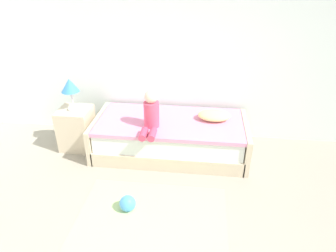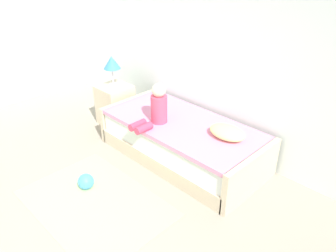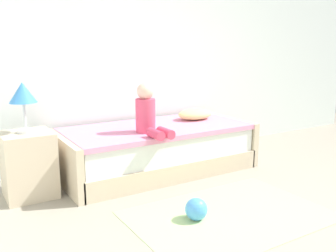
{
  "view_description": "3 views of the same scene",
  "coord_description": "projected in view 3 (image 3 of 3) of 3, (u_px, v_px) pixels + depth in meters",
  "views": [
    {
      "loc": [
        0.05,
        -1.68,
        2.43
      ],
      "look_at": [
        -0.36,
        1.75,
        0.55
      ],
      "focal_mm": 32.7,
      "sensor_mm": 36.0,
      "label": 1
    },
    {
      "loc": [
        2.05,
        -0.66,
        2.42
      ],
      "look_at": [
        -0.36,
        1.75,
        0.55
      ],
      "focal_mm": 35.48,
      "sensor_mm": 36.0,
      "label": 2
    },
    {
      "loc": [
        -2.31,
        -1.46,
        1.36
      ],
      "look_at": [
        -0.36,
        1.75,
        0.55
      ],
      "focal_mm": 39.92,
      "sensor_mm": 36.0,
      "label": 3
    }
  ],
  "objects": [
    {
      "name": "wall_rear",
      "position": [
        157.0,
        38.0,
        4.54
      ],
      "size": [
        7.2,
        0.1,
        2.9
      ],
      "primitive_type": "cube",
      "color": "silver",
      "rests_on": "ground"
    },
    {
      "name": "bed",
      "position": [
        156.0,
        149.0,
        4.12
      ],
      "size": [
        2.11,
        1.0,
        0.5
      ],
      "color": "beige",
      "rests_on": "ground"
    },
    {
      "name": "nightstand",
      "position": [
        29.0,
        164.0,
        3.4
      ],
      "size": [
        0.44,
        0.44,
        0.6
      ],
      "primitive_type": "cube",
      "color": "beige",
      "rests_on": "ground"
    },
    {
      "name": "table_lamp",
      "position": [
        23.0,
        95.0,
        3.27
      ],
      "size": [
        0.24,
        0.24,
        0.45
      ],
      "color": "silver",
      "rests_on": "nightstand"
    },
    {
      "name": "child_figure",
      "position": [
        148.0,
        113.0,
        3.71
      ],
      "size": [
        0.2,
        0.51,
        0.5
      ],
      "color": "#E04C6B",
      "rests_on": "bed"
    },
    {
      "name": "pillow",
      "position": [
        195.0,
        114.0,
        4.43
      ],
      "size": [
        0.44,
        0.3,
        0.13
      ],
      "primitive_type": "ellipsoid",
      "color": "#F2E58C",
      "rests_on": "bed"
    },
    {
      "name": "toy_ball",
      "position": [
        196.0,
        209.0,
        2.96
      ],
      "size": [
        0.18,
        0.18,
        0.18
      ],
      "primitive_type": "sphere",
      "color": "#4C99E5",
      "rests_on": "ground"
    },
    {
      "name": "area_rug",
      "position": [
        229.0,
        215.0,
        3.06
      ],
      "size": [
        1.6,
        1.1,
        0.01
      ],
      "primitive_type": "cube",
      "color": "#B2D189",
      "rests_on": "ground"
    }
  ]
}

